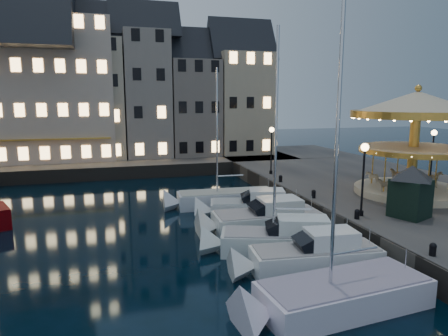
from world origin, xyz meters
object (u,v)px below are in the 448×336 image
object	(u,v)px
bollard_c	(314,193)
motorboat_b	(307,259)
streetlamp_c	(271,144)
motorboat_a	(331,298)
motorboat_d	(261,220)
bollard_a	(433,249)
bollard_b	(357,214)
streetlamp_d	(433,148)
motorboat_e	(249,209)
motorboat_f	(219,200)
ticket_kiosk	(411,182)
carousel	(416,123)
motorboat_c	(279,241)
streetlamp_b	(364,169)
bollard_d	(281,178)

from	to	relation	value
bollard_c	motorboat_b	size ratio (longest dim) A/B	0.08
streetlamp_c	motorboat_a	size ratio (longest dim) A/B	0.32
bollard_c	motorboat_d	size ratio (longest dim) A/B	0.08
bollard_a	bollard_b	bearing A→B (deg)	90.00
streetlamp_d	motorboat_e	distance (m)	16.61
motorboat_f	ticket_kiosk	world-z (taller)	motorboat_f
motorboat_d	carousel	size ratio (longest dim) A/B	0.88
bollard_b	motorboat_c	distance (m)	5.03
bollard_b	motorboat_a	xyz separation A→B (m)	(-5.31, -6.33, -1.06)
streetlamp_b	streetlamp_d	world-z (taller)	same
motorboat_a	motorboat_b	size ratio (longest dim) A/B	1.82
bollard_d	motorboat_c	bearing A→B (deg)	-114.13
streetlamp_b	streetlamp_c	size ratio (longest dim) A/B	1.00
ticket_kiosk	motorboat_d	bearing A→B (deg)	154.49
streetlamp_d	carousel	size ratio (longest dim) A/B	0.48
streetlamp_b	motorboat_d	bearing A→B (deg)	152.25
motorboat_c	ticket_kiosk	distance (m)	8.43
bollard_c	motorboat_a	distance (m)	12.56
bollard_d	motorboat_d	xyz separation A→B (m)	(-4.50, -7.32, -0.96)
motorboat_b	motorboat_f	distance (m)	12.15
streetlamp_d	motorboat_c	distance (m)	18.92
motorboat_e	bollard_b	bearing A→B (deg)	-53.96
bollard_b	motorboat_b	world-z (taller)	motorboat_b
ticket_kiosk	bollard_a	bearing A→B (deg)	-121.36
ticket_kiosk	bollard_b	bearing A→B (deg)	171.94
motorboat_b	bollard_b	bearing A→B (deg)	32.64
streetlamp_b	motorboat_a	distance (m)	9.68
streetlamp_b	ticket_kiosk	xyz separation A→B (m)	(2.49, -0.94, -0.72)
streetlamp_d	bollard_a	size ratio (longest dim) A/B	7.32
streetlamp_b	motorboat_d	world-z (taller)	streetlamp_b
bollard_b	motorboat_f	bearing A→B (deg)	120.90
bollard_c	motorboat_b	world-z (taller)	motorboat_b
motorboat_a	carousel	world-z (taller)	motorboat_a
streetlamp_d	bollard_d	distance (m)	12.51
streetlamp_b	motorboat_d	xyz separation A→B (m)	(-5.10, 2.68, -3.38)
motorboat_d	motorboat_f	size ratio (longest dim) A/B	0.69
bollard_b	bollard_d	distance (m)	10.50
carousel	bollard_b	bearing A→B (deg)	-149.70
ticket_kiosk	streetlamp_b	bearing A→B (deg)	159.35
carousel	bollard_c	bearing A→B (deg)	173.02
bollard_a	motorboat_e	xyz separation A→B (m)	(-4.28, 11.38, -0.96)
bollard_b	motorboat_b	xyz separation A→B (m)	(-4.56, -2.92, -0.96)
motorboat_c	motorboat_b	bearing A→B (deg)	-81.46
streetlamp_c	carousel	bearing A→B (deg)	-56.73
motorboat_e	motorboat_c	bearing A→B (deg)	-95.77
bollard_b	motorboat_e	distance (m)	7.34
motorboat_b	motorboat_d	world-z (taller)	same
motorboat_e	carousel	world-z (taller)	carousel
motorboat_a	motorboat_e	size ratio (longest dim) A/B	1.81
bollard_a	motorboat_d	bearing A→B (deg)	117.40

